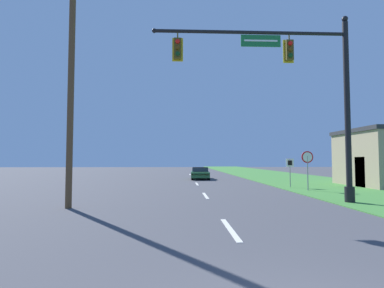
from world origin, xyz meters
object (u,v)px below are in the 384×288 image
(route_sign_post, at_px, (290,166))
(utility_pole_near, at_px, (71,77))
(stop_sign, at_px, (307,162))
(car_ahead, at_px, (200,173))
(signal_mast, at_px, (302,88))

(route_sign_post, distance_m, utility_pole_near, 15.62)
(route_sign_post, bearing_deg, stop_sign, -81.48)
(car_ahead, height_order, utility_pole_near, utility_pole_near)
(car_ahead, xyz_separation_m, route_sign_post, (5.76, -9.86, 0.92))
(stop_sign, height_order, route_sign_post, stop_sign)
(utility_pole_near, bearing_deg, route_sign_post, 34.38)
(stop_sign, xyz_separation_m, utility_pole_near, (-12.80, -6.35, 3.61))
(route_sign_post, height_order, utility_pole_near, utility_pole_near)
(car_ahead, distance_m, route_sign_post, 11.45)
(signal_mast, bearing_deg, stop_sign, 64.96)
(signal_mast, distance_m, car_ahead, 18.42)
(stop_sign, xyz_separation_m, route_sign_post, (-0.33, 2.19, -0.34))
(car_ahead, bearing_deg, utility_pole_near, -110.06)
(car_ahead, height_order, route_sign_post, route_sign_post)
(utility_pole_near, bearing_deg, stop_sign, 26.37)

